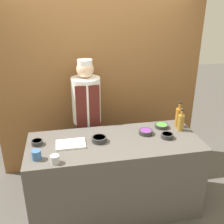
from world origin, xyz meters
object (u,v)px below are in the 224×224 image
(sauce_bowl_green, at_px, (162,126))
(cutting_board, at_px, (71,144))
(bottle_amber, at_px, (179,117))
(sauce_bowl_purple, at_px, (146,132))
(sauce_bowl_yellow, at_px, (99,139))
(chef_center, at_px, (87,117))
(cup_blue, at_px, (36,155))
(sauce_bowl_orange, at_px, (167,136))
(sauce_bowl_red, at_px, (37,142))
(cup_steel, at_px, (55,159))
(bottle_vinegar, at_px, (181,122))

(sauce_bowl_green, distance_m, cutting_board, 1.12)
(bottle_amber, bearing_deg, sauce_bowl_green, 178.83)
(sauce_bowl_purple, height_order, bottle_amber, bottle_amber)
(cutting_board, bearing_deg, bottle_amber, 8.81)
(bottle_amber, bearing_deg, sauce_bowl_yellow, -169.31)
(cutting_board, distance_m, chef_center, 0.75)
(sauce_bowl_yellow, height_order, cup_blue, cup_blue)
(chef_center, bearing_deg, cutting_board, -109.58)
(sauce_bowl_orange, xyz_separation_m, cutting_board, (-1.07, 0.05, -0.02))
(sauce_bowl_green, relative_size, cup_blue, 1.73)
(sauce_bowl_yellow, bearing_deg, cutting_board, -177.43)
(sauce_bowl_red, relative_size, chef_center, 0.07)
(bottle_amber, xyz_separation_m, cup_steel, (-1.48, -0.51, -0.08))
(sauce_bowl_yellow, relative_size, sauce_bowl_green, 1.01)
(sauce_bowl_orange, height_order, cup_steel, cup_steel)
(sauce_bowl_orange, bearing_deg, sauce_bowl_red, 174.79)
(sauce_bowl_yellow, bearing_deg, sauce_bowl_orange, -4.97)
(sauce_bowl_red, bearing_deg, sauce_bowl_orange, -5.21)
(sauce_bowl_yellow, xyz_separation_m, sauce_bowl_orange, (0.76, -0.07, -0.00))
(sauce_bowl_yellow, distance_m, sauce_bowl_green, 0.82)
(bottle_vinegar, xyz_separation_m, cup_steel, (-1.46, -0.41, -0.07))
(sauce_bowl_yellow, relative_size, sauce_bowl_purple, 1.02)
(sauce_bowl_purple, bearing_deg, sauce_bowl_orange, -33.76)
(sauce_bowl_orange, distance_m, bottle_vinegar, 0.28)
(sauce_bowl_green, height_order, sauce_bowl_red, sauce_bowl_red)
(sauce_bowl_orange, relative_size, bottle_vinegar, 0.51)
(cutting_board, bearing_deg, sauce_bowl_purple, 5.70)
(sauce_bowl_purple, bearing_deg, sauce_bowl_yellow, -172.57)
(sauce_bowl_purple, xyz_separation_m, cup_steel, (-1.03, -0.40, 0.01))
(sauce_bowl_purple, bearing_deg, sauce_bowl_green, 26.74)
(cup_steel, bearing_deg, sauce_bowl_green, 22.25)
(sauce_bowl_green, distance_m, cup_blue, 1.50)
(bottle_amber, xyz_separation_m, cup_blue, (-1.65, -0.41, -0.08))
(sauce_bowl_yellow, relative_size, sauce_bowl_red, 1.35)
(cutting_board, relative_size, cup_steel, 3.53)
(sauce_bowl_purple, distance_m, cup_blue, 1.24)
(sauce_bowl_red, height_order, bottle_amber, bottle_amber)
(sauce_bowl_red, bearing_deg, cup_steel, -64.18)
(cup_steel, height_order, cup_blue, cup_blue)
(cutting_board, xyz_separation_m, cup_steel, (-0.16, -0.31, 0.03))
(sauce_bowl_yellow, distance_m, chef_center, 0.69)
(bottle_amber, height_order, chef_center, chef_center)
(sauce_bowl_yellow, distance_m, sauce_bowl_purple, 0.56)
(sauce_bowl_green, bearing_deg, chef_center, 149.95)
(cup_steel, bearing_deg, chef_center, 67.82)
(sauce_bowl_purple, height_order, cup_blue, cup_blue)
(sauce_bowl_orange, xyz_separation_m, cup_steel, (-1.23, -0.26, 0.01))
(bottle_vinegar, distance_m, bottle_amber, 0.11)
(sauce_bowl_red, bearing_deg, chef_center, 46.14)
(cutting_board, bearing_deg, cup_steel, -117.70)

